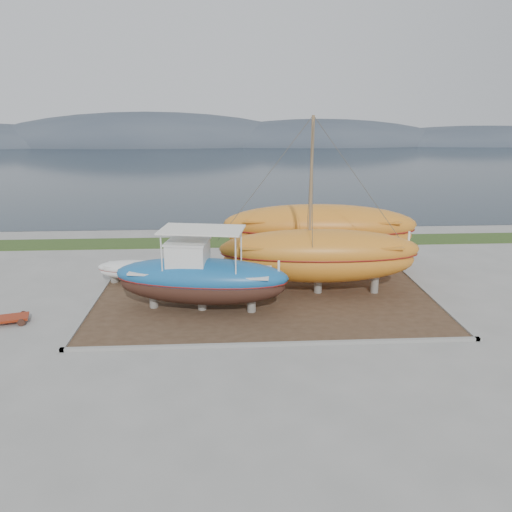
{
  "coord_description": "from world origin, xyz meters",
  "views": [
    {
      "loc": [
        -1.94,
        -21.77,
        9.98
      ],
      "look_at": [
        -0.46,
        4.0,
        2.29
      ],
      "focal_mm": 35.0,
      "sensor_mm": 36.0,
      "label": 1
    }
  ],
  "objects_px": {
    "blue_caique": "(201,270)",
    "white_dinghy": "(135,272)",
    "orange_bare_hull": "(319,237)",
    "red_trailer": "(12,320)",
    "orange_sailboat": "(321,208)"
  },
  "relations": [
    {
      "from": "blue_caique",
      "to": "white_dinghy",
      "type": "height_order",
      "value": "blue_caique"
    },
    {
      "from": "red_trailer",
      "to": "white_dinghy",
      "type": "bearing_deg",
      "value": 31.72
    },
    {
      "from": "orange_sailboat",
      "to": "red_trailer",
      "type": "xyz_separation_m",
      "value": [
        -15.47,
        -3.16,
        -4.68
      ]
    },
    {
      "from": "blue_caique",
      "to": "white_dinghy",
      "type": "bearing_deg",
      "value": 143.47
    },
    {
      "from": "orange_sailboat",
      "to": "orange_bare_hull",
      "type": "height_order",
      "value": "orange_sailboat"
    },
    {
      "from": "white_dinghy",
      "to": "red_trailer",
      "type": "xyz_separation_m",
      "value": [
        -4.97,
        -5.38,
        -0.55
      ]
    },
    {
      "from": "orange_sailboat",
      "to": "orange_bare_hull",
      "type": "distance_m",
      "value": 5.38
    },
    {
      "from": "white_dinghy",
      "to": "orange_sailboat",
      "type": "height_order",
      "value": "orange_sailboat"
    },
    {
      "from": "orange_bare_hull",
      "to": "red_trailer",
      "type": "relative_size",
      "value": 5.33
    },
    {
      "from": "orange_sailboat",
      "to": "blue_caique",
      "type": "bearing_deg",
      "value": -158.55
    },
    {
      "from": "blue_caique",
      "to": "white_dinghy",
      "type": "xyz_separation_m",
      "value": [
        -4.15,
        4.32,
        -1.47
      ]
    },
    {
      "from": "blue_caique",
      "to": "orange_sailboat",
      "type": "relative_size",
      "value": 0.81
    },
    {
      "from": "blue_caique",
      "to": "orange_bare_hull",
      "type": "xyz_separation_m",
      "value": [
        7.17,
        6.63,
        -0.13
      ]
    },
    {
      "from": "blue_caique",
      "to": "red_trailer",
      "type": "relative_size",
      "value": 3.86
    },
    {
      "from": "white_dinghy",
      "to": "orange_bare_hull",
      "type": "distance_m",
      "value": 11.64
    }
  ]
}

